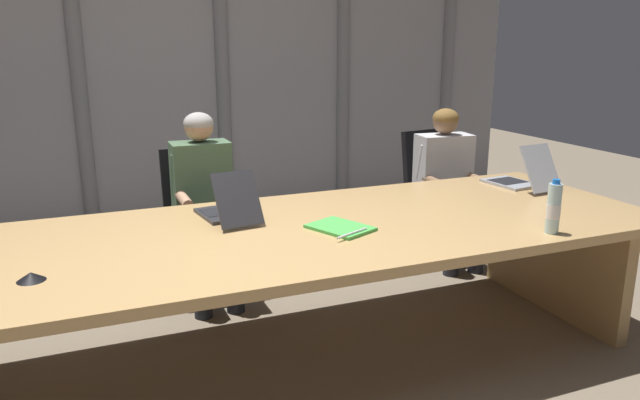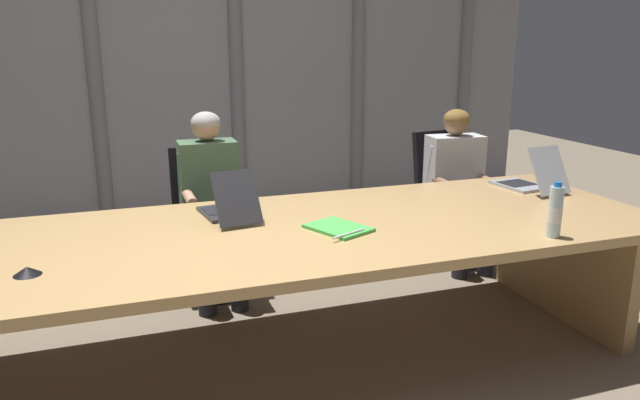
{
  "view_description": "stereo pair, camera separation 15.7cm",
  "coord_description": "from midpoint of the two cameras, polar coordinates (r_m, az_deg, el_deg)",
  "views": [
    {
      "loc": [
        -0.69,
        -2.7,
        1.63
      ],
      "look_at": [
        0.46,
        0.12,
        0.82
      ],
      "focal_mm": 33.87,
      "sensor_mm": 36.0,
      "label": 1
    },
    {
      "loc": [
        -0.55,
        -2.75,
        1.63
      ],
      "look_at": [
        0.46,
        0.12,
        0.82
      ],
      "focal_mm": 33.87,
      "sensor_mm": 36.0,
      "label": 2
    }
  ],
  "objects": [
    {
      "name": "laptop_left_mid",
      "position": [
        3.2,
        -10.18,
        -0.86
      ],
      "size": [
        0.28,
        0.48,
        0.27
      ],
      "rotation": [
        0.0,
        0.0,
        1.7
      ],
      "color": "#2D2D33",
      "rests_on": "conference_table"
    },
    {
      "name": "curtain_backdrop",
      "position": [
        5.3,
        -16.09,
        13.91
      ],
      "size": [
        6.75,
        0.17,
        3.19
      ],
      "color": "#9999A0",
      "rests_on": "ground_plane"
    },
    {
      "name": "conference_mic_left_side",
      "position": [
        2.65,
        -27.2,
        -6.46
      ],
      "size": [
        0.11,
        0.11,
        0.03
      ],
      "primitive_type": "cone",
      "color": "black",
      "rests_on": "conference_table"
    },
    {
      "name": "laptop_center",
      "position": [
        4.03,
        17.3,
        1.97
      ],
      "size": [
        0.29,
        0.49,
        0.29
      ],
      "rotation": [
        0.0,
        0.0,
        1.68
      ],
      "color": "#A8ADB7",
      "rests_on": "conference_table"
    },
    {
      "name": "water_bottle_primary",
      "position": [
        3.08,
        19.85,
        -0.79
      ],
      "size": [
        0.07,
        0.07,
        0.27
      ],
      "color": "silver",
      "rests_on": "conference_table"
    },
    {
      "name": "ground_plane",
      "position": [
        3.23,
        -8.49,
        -15.56
      ],
      "size": [
        13.51,
        13.51,
        0.0
      ],
      "primitive_type": "plane",
      "color": "#7F705B"
    },
    {
      "name": "office_chair_center",
      "position": [
        4.77,
        10.21,
        -0.8
      ],
      "size": [
        0.6,
        0.61,
        0.96
      ],
      "rotation": [
        0.0,
        0.0,
        -1.41
      ],
      "color": "black",
      "rests_on": "ground_plane"
    },
    {
      "name": "person_center",
      "position": [
        4.55,
        11.08,
        2.22
      ],
      "size": [
        0.45,
        0.57,
        1.15
      ],
      "rotation": [
        0.0,
        0.0,
        -1.67
      ],
      "color": "silver",
      "rests_on": "ground_plane"
    },
    {
      "name": "person_left_mid",
      "position": [
        3.88,
        -11.96,
        0.3
      ],
      "size": [
        0.37,
        0.55,
        1.2
      ],
      "rotation": [
        0.0,
        0.0,
        -1.57
      ],
      "color": "#4C6B4C",
      "rests_on": "ground_plane"
    },
    {
      "name": "conference_table",
      "position": [
        2.98,
        -8.92,
        -5.65
      ],
      "size": [
        4.43,
        1.32,
        0.72
      ],
      "color": "tan",
      "rests_on": "ground_plane"
    },
    {
      "name": "office_chair_left_mid",
      "position": [
        4.12,
        -12.22,
        -3.52
      ],
      "size": [
        0.6,
        0.6,
        0.93
      ],
      "rotation": [
        0.0,
        0.0,
        -1.59
      ],
      "color": "black",
      "rests_on": "ground_plane"
    },
    {
      "name": "spiral_notepad",
      "position": [
        2.99,
        0.45,
        -2.66
      ],
      "size": [
        0.32,
        0.37,
        0.03
      ],
      "rotation": [
        0.0,
        0.0,
        0.42
      ],
      "color": "#4CB74C",
      "rests_on": "conference_table"
    }
  ]
}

